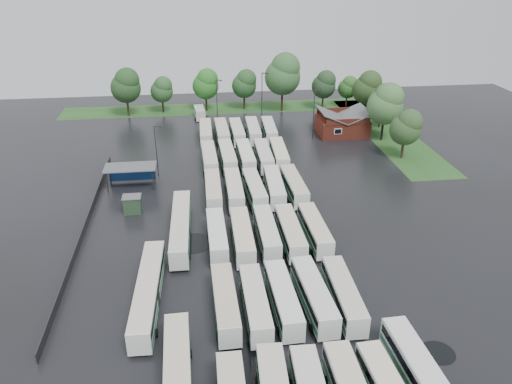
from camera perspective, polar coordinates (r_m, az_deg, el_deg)
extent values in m
plane|color=black|center=(64.63, -0.44, -6.71)|extent=(160.00, 160.00, 0.00)
cube|color=maroon|center=(106.77, 9.79, 7.44)|extent=(10.00, 8.00, 3.40)
cube|color=#4C4F51|center=(105.31, 8.57, 8.75)|extent=(5.07, 8.60, 2.19)
cube|color=#4C4F51|center=(106.74, 11.19, 8.78)|extent=(5.07, 8.60, 2.19)
cube|color=maroon|center=(102.47, 10.50, 7.89)|extent=(9.00, 0.20, 1.20)
cube|color=silver|center=(102.45, 9.35, 6.85)|extent=(1.60, 0.12, 1.20)
cylinder|color=#2D2D30|center=(82.44, -16.65, 1.05)|extent=(0.16, 0.16, 3.40)
cylinder|color=#2D2D30|center=(81.48, -11.67, 1.34)|extent=(0.16, 0.16, 3.40)
cylinder|color=#2D2D30|center=(85.33, -16.36, 1.94)|extent=(0.16, 0.16, 3.40)
cylinder|color=#2D2D30|center=(84.40, -11.54, 2.23)|extent=(0.16, 0.16, 3.40)
cube|color=#4C4F51|center=(82.63, -14.20, 2.79)|extent=(8.20, 4.20, 0.15)
cube|color=navy|center=(85.10, -13.94, 2.11)|extent=(7.60, 0.08, 2.60)
cube|color=#223B23|center=(75.31, -13.94, -1.41)|extent=(2.50, 2.00, 2.50)
cube|color=#4C4F51|center=(74.74, -14.04, -0.52)|extent=(2.70, 2.20, 0.12)
cube|color=#244F1D|center=(124.15, -3.07, 9.57)|extent=(80.00, 10.00, 0.01)
cube|color=#244F1D|center=(110.55, 14.73, 6.67)|extent=(10.00, 50.00, 0.01)
cube|color=#2D2D30|center=(72.66, -18.93, -3.75)|extent=(0.10, 50.00, 1.20)
cylinder|color=black|center=(47.23, 1.50, -20.87)|extent=(2.40, 0.90, 0.90)
cylinder|color=black|center=(47.29, 5.43, -20.94)|extent=(2.38, 0.89, 0.89)
cylinder|color=black|center=(47.97, 9.57, -20.39)|extent=(2.42, 0.91, 0.91)
cylinder|color=black|center=(48.79, 13.46, -19.90)|extent=(2.29, 0.86, 0.86)
cube|color=silver|center=(53.46, -3.54, -12.51)|extent=(2.51, 10.99, 2.51)
cube|color=black|center=(53.15, -3.55, -12.08)|extent=(2.55, 10.55, 0.80)
cube|color=#286E3C|center=(53.80, -3.52, -12.97)|extent=(2.55, 10.77, 0.55)
cube|color=beige|center=(52.66, -3.58, -11.40)|extent=(2.41, 10.66, 0.11)
cylinder|color=black|center=(51.59, -3.22, -16.00)|extent=(2.33, 0.88, 0.88)
cylinder|color=black|center=(57.00, -3.75, -11.32)|extent=(2.33, 0.88, 0.88)
cube|color=silver|center=(53.29, -0.10, -12.60)|extent=(2.35, 10.90, 2.49)
cube|color=black|center=(52.98, -0.10, -12.18)|extent=(2.40, 10.47, 0.80)
cube|color=#20753F|center=(53.63, -0.10, -13.06)|extent=(2.40, 10.68, 0.55)
cube|color=beige|center=(52.50, -0.10, -11.50)|extent=(2.26, 10.57, 0.11)
cylinder|color=black|center=(51.46, 0.40, -16.09)|extent=(2.31, 0.87, 0.87)
cylinder|color=black|center=(56.79, -0.54, -11.42)|extent=(2.31, 0.87, 0.87)
cube|color=silver|center=(53.99, 3.10, -12.05)|extent=(2.56, 10.98, 2.50)
cube|color=black|center=(53.69, 3.12, -11.63)|extent=(2.61, 10.55, 0.80)
cube|color=#237440|center=(54.33, 3.09, -12.51)|extent=(2.60, 10.77, 0.55)
cube|color=silver|center=(53.20, 3.14, -10.95)|extent=(2.46, 10.65, 0.11)
cylinder|color=black|center=(52.15, 3.76, -15.48)|extent=(2.32, 0.87, 0.87)
cylinder|color=black|center=(57.48, 2.46, -10.91)|extent=(2.32, 0.87, 0.87)
cube|color=silver|center=(54.66, 6.63, -11.61)|extent=(2.92, 11.36, 2.58)
cube|color=black|center=(54.35, 6.65, -11.17)|extent=(2.96, 10.91, 0.83)
cube|color=#1E763D|center=(55.00, 6.60, -12.08)|extent=(2.96, 11.14, 0.57)
cube|color=silver|center=(53.86, 6.70, -10.48)|extent=(2.81, 11.02, 0.11)
cylinder|color=black|center=(52.78, 7.47, -15.06)|extent=(2.39, 0.90, 0.90)
cylinder|color=black|center=(58.22, 5.75, -10.49)|extent=(2.39, 0.90, 0.90)
cube|color=silver|center=(55.21, 9.96, -11.46)|extent=(2.53, 11.13, 2.54)
cube|color=black|center=(54.91, 10.00, -11.04)|extent=(2.57, 10.69, 0.81)
cube|color=#307645|center=(55.55, 9.91, -11.92)|extent=(2.57, 10.91, 0.56)
cube|color=beige|center=(54.43, 10.06, -10.36)|extent=(2.43, 10.80, 0.11)
cylinder|color=black|center=(53.40, 10.94, -14.81)|extent=(2.36, 0.89, 0.89)
cylinder|color=black|center=(58.67, 8.89, -10.38)|extent=(2.36, 0.89, 0.89)
cube|color=silver|center=(64.77, -4.49, -5.01)|extent=(2.37, 10.86, 2.48)
cube|color=black|center=(64.52, -4.50, -4.63)|extent=(2.42, 10.43, 0.79)
cube|color=#31804D|center=(65.05, -4.47, -5.42)|extent=(2.41, 10.64, 0.55)
cube|color=silver|center=(64.12, -4.53, -4.02)|extent=(2.27, 10.53, 0.11)
cylinder|color=black|center=(62.49, -4.28, -7.61)|extent=(2.30, 0.87, 0.87)
cylinder|color=black|center=(68.39, -4.61, -4.42)|extent=(2.30, 0.87, 0.87)
cube|color=silver|center=(64.34, -1.59, -5.07)|extent=(2.46, 11.42, 2.61)
cube|color=black|center=(64.07, -1.60, -4.67)|extent=(2.51, 10.96, 0.84)
cube|color=#367C4C|center=(64.64, -1.59, -5.51)|extent=(2.50, 11.19, 0.57)
cube|color=beige|center=(63.65, -1.61, -4.03)|extent=(2.36, 11.07, 0.11)
cylinder|color=black|center=(61.97, -1.24, -7.83)|extent=(2.42, 0.91, 0.91)
cylinder|color=black|center=(68.13, -1.89, -4.45)|extent=(2.42, 0.91, 0.91)
cube|color=silver|center=(65.28, 1.23, -4.63)|extent=(2.31, 11.01, 2.52)
cube|color=black|center=(65.03, 1.24, -4.25)|extent=(2.36, 10.57, 0.81)
cube|color=#287340|center=(65.57, 1.23, -5.05)|extent=(2.35, 10.79, 0.55)
cube|color=silver|center=(64.63, 1.25, -3.64)|extent=(2.21, 10.68, 0.11)
cylinder|color=black|center=(62.99, 1.69, -7.24)|extent=(2.34, 0.88, 0.88)
cylinder|color=black|center=(68.93, 0.80, -4.06)|extent=(2.34, 0.88, 0.88)
cube|color=silver|center=(65.37, 3.92, -4.61)|extent=(2.41, 11.27, 2.58)
cube|color=black|center=(65.11, 3.94, -4.22)|extent=(2.47, 10.82, 0.83)
cube|color=#247242|center=(65.66, 3.91, -5.04)|extent=(2.46, 11.04, 0.57)
cube|color=beige|center=(64.70, 3.96, -3.59)|extent=(2.32, 10.93, 0.11)
cylinder|color=black|center=(63.05, 4.50, -7.27)|extent=(2.39, 0.90, 0.90)
cylinder|color=black|center=(69.07, 3.34, -4.03)|extent=(2.39, 0.90, 0.90)
cube|color=silver|center=(66.36, 6.73, -4.29)|extent=(2.49, 10.97, 2.50)
cube|color=black|center=(66.11, 6.76, -3.92)|extent=(2.54, 10.53, 0.80)
cube|color=#226F3C|center=(66.63, 6.71, -4.70)|extent=(2.53, 10.75, 0.55)
cube|color=beige|center=(65.72, 6.79, -3.32)|extent=(2.39, 10.64, 0.11)
cylinder|color=black|center=(64.12, 7.39, -6.82)|extent=(2.32, 0.87, 0.87)
cylinder|color=black|center=(69.92, 6.03, -3.76)|extent=(2.32, 0.87, 0.87)
cube|color=silver|center=(76.72, -4.92, 0.18)|extent=(2.38, 11.00, 2.52)
cube|color=black|center=(76.51, -4.93, 0.52)|extent=(2.43, 10.56, 0.81)
cube|color=#337A4C|center=(76.96, -4.90, -0.19)|extent=(2.43, 10.78, 0.55)
cube|color=beige|center=(76.17, -4.95, 1.07)|extent=(2.29, 10.67, 0.11)
cylinder|color=black|center=(74.15, -4.75, -1.86)|extent=(2.33, 0.88, 0.88)
cylinder|color=black|center=(80.43, -5.00, 0.45)|extent=(2.33, 0.88, 0.88)
cube|color=silver|center=(76.72, -2.52, 0.28)|extent=(2.40, 11.19, 2.56)
cube|color=black|center=(76.50, -2.53, 0.63)|extent=(2.45, 10.75, 0.82)
cube|color=#2E7B48|center=(76.96, -2.51, -0.10)|extent=(2.44, 10.97, 0.56)
cube|color=beige|center=(76.15, -2.54, 1.18)|extent=(2.30, 10.86, 0.11)
cylinder|color=black|center=(74.10, -2.27, -1.80)|extent=(2.38, 0.89, 0.89)
cylinder|color=black|center=(80.49, -2.72, 0.55)|extent=(2.38, 0.89, 0.89)
cube|color=silver|center=(76.81, -0.17, 0.32)|extent=(2.76, 11.05, 2.51)
cube|color=black|center=(76.60, -0.17, 0.65)|extent=(2.80, 10.61, 0.80)
cube|color=#268048|center=(77.05, -0.17, -0.06)|extent=(2.80, 10.83, 0.55)
cube|color=beige|center=(76.26, -0.17, 1.20)|extent=(2.65, 10.71, 0.11)
cylinder|color=black|center=(74.26, 0.16, -1.72)|extent=(2.33, 0.88, 0.88)
cylinder|color=black|center=(80.49, -0.47, 0.58)|extent=(2.33, 0.88, 0.88)
cube|color=silver|center=(77.51, 2.10, 0.60)|extent=(2.90, 11.49, 2.61)
cube|color=black|center=(77.29, 2.11, 0.95)|extent=(2.93, 11.03, 0.84)
cube|color=#317947|center=(77.75, 2.10, 0.21)|extent=(2.93, 11.26, 0.57)
cube|color=silver|center=(76.94, 2.12, 1.51)|extent=(2.79, 11.14, 0.11)
cylinder|color=black|center=(74.86, 2.53, -1.49)|extent=(2.42, 0.91, 0.91)
cylinder|color=black|center=(81.32, 1.69, 0.85)|extent=(2.42, 0.91, 0.91)
cube|color=silver|center=(78.03, 4.34, 0.71)|extent=(2.63, 11.37, 2.59)
cube|color=black|center=(77.81, 4.35, 1.05)|extent=(2.68, 10.92, 0.83)
cube|color=#2D7E48|center=(78.27, 4.33, 0.33)|extent=(2.67, 11.14, 0.57)
cube|color=beige|center=(77.47, 4.37, 1.61)|extent=(2.53, 11.03, 0.11)
cylinder|color=black|center=(75.42, 4.83, -1.35)|extent=(2.40, 0.91, 0.91)
cylinder|color=black|center=(81.79, 3.82, 0.96)|extent=(2.40, 0.91, 0.91)
cube|color=silver|center=(88.62, -5.36, 3.84)|extent=(2.62, 11.38, 2.60)
cube|color=black|center=(88.43, -5.37, 4.15)|extent=(2.67, 10.93, 0.83)
cube|color=#377F51|center=(88.84, -5.34, 3.50)|extent=(2.66, 11.15, 0.57)
cube|color=beige|center=(88.13, -5.39, 4.65)|extent=(2.52, 11.04, 0.11)
cylinder|color=black|center=(85.79, -5.23, 2.14)|extent=(2.41, 0.91, 0.91)
cylinder|color=black|center=(92.47, -5.42, 3.93)|extent=(2.41, 0.91, 0.91)
cube|color=silver|center=(89.17, -3.28, 4.06)|extent=(2.68, 11.45, 2.61)
cube|color=black|center=(88.98, -3.29, 4.37)|extent=(2.73, 10.99, 0.83)
cube|color=#1B7B38|center=(89.39, -3.27, 3.72)|extent=(2.72, 11.22, 0.57)
cube|color=beige|center=(88.68, -3.30, 4.87)|extent=(2.58, 11.10, 0.11)
cylinder|color=black|center=(86.32, -3.08, 2.37)|extent=(2.42, 0.91, 0.91)
cylinder|color=black|center=(93.04, -3.43, 4.14)|extent=(2.42, 0.91, 0.91)
cube|color=silver|center=(89.11, -1.19, 4.08)|extent=(2.52, 11.37, 2.60)
cube|color=black|center=(88.91, -1.20, 4.39)|extent=(2.57, 10.92, 0.83)
cube|color=#31804C|center=(89.32, -1.19, 3.74)|extent=(2.57, 11.15, 0.57)
cube|color=silver|center=(88.62, -1.20, 4.89)|extent=(2.42, 11.03, 0.11)
cylinder|color=black|center=(86.28, -0.93, 2.39)|extent=(2.41, 0.91, 0.91)
cylinder|color=black|center=(92.94, -1.42, 4.16)|extent=(2.41, 0.91, 0.91)
cube|color=silver|center=(89.33, 0.87, 4.13)|extent=(2.46, 11.32, 2.59)
cube|color=black|center=(89.14, 0.87, 4.44)|extent=(2.51, 10.87, 0.83)
cube|color=#326E48|center=(89.54, 0.87, 3.80)|extent=(2.50, 11.10, 0.57)
cube|color=beige|center=(88.84, 0.88, 4.94)|extent=(2.36, 10.98, 0.11)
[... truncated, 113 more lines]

